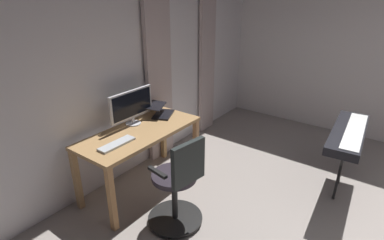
{
  "coord_description": "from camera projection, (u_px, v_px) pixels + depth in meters",
  "views": [
    {
      "loc": [
        2.54,
        -0.32,
        2.2
      ],
      "look_at": [
        0.22,
        -2.04,
        0.97
      ],
      "focal_mm": 28.59,
      "sensor_mm": 36.0,
      "label": 1
    }
  ],
  "objects": [
    {
      "name": "piano_keyboard",
      "position": [
        348.0,
        134.0,
        3.34
      ],
      "size": [
        1.18,
        0.41,
        0.81
      ],
      "rotation": [
        0.0,
        0.0,
        0.08
      ],
      "color": "black",
      "rests_on": "ground"
    },
    {
      "name": "curtain_left_panel",
      "position": [
        207.0,
        54.0,
        4.8
      ],
      "size": [
        0.36,
        0.06,
        2.55
      ],
      "primitive_type": "cube",
      "color": "#BDAAA7",
      "rests_on": "ground"
    },
    {
      "name": "office_chair",
      "position": [
        178.0,
        185.0,
        2.94
      ],
      "size": [
        0.56,
        0.56,
        0.98
      ],
      "rotation": [
        0.0,
        0.0,
        2.99
      ],
      "color": "black",
      "rests_on": "ground"
    },
    {
      "name": "laptop",
      "position": [
        160.0,
        111.0,
        3.83
      ],
      "size": [
        0.44,
        0.43,
        0.14
      ],
      "rotation": [
        0.0,
        0.0,
        0.45
      ],
      "color": "black",
      "rests_on": "desk"
    },
    {
      "name": "desk",
      "position": [
        141.0,
        139.0,
        3.46
      ],
      "size": [
        1.45,
        0.64,
        0.75
      ],
      "color": "tan",
      "rests_on": "ground"
    },
    {
      "name": "computer_monitor",
      "position": [
        132.0,
        105.0,
        3.51
      ],
      "size": [
        0.62,
        0.18,
        0.41
      ],
      "color": "silver",
      "rests_on": "desk"
    },
    {
      "name": "back_room_partition",
      "position": [
        132.0,
        59.0,
        3.7
      ],
      "size": [
        5.48,
        0.1,
        2.87
      ],
      "primitive_type": "cube",
      "color": "silver",
      "rests_on": "ground"
    },
    {
      "name": "curtain_right_panel",
      "position": [
        158.0,
        68.0,
        3.96
      ],
      "size": [
        0.45,
        0.06,
        2.55
      ],
      "primitive_type": "cube",
      "color": "#BDAAA7",
      "rests_on": "ground"
    },
    {
      "name": "computer_keyboard",
      "position": [
        117.0,
        144.0,
        3.1
      ],
      "size": [
        0.4,
        0.12,
        0.02
      ],
      "primitive_type": "cube",
      "color": "#B7BCC1",
      "rests_on": "desk"
    }
  ]
}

